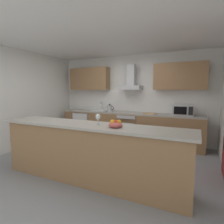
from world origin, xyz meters
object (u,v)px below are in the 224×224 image
object	(u,v)px
range_hood	(131,82)
chopping_board	(150,113)
wine_glass	(98,117)
microwave	(183,110)
refrigerator	(85,124)
kettle	(110,108)
sink	(100,110)
oven	(129,127)
fruit_bowl	(115,124)

from	to	relation	value
range_hood	chopping_board	world-z (taller)	range_hood
wine_glass	microwave	bearing A→B (deg)	65.38
refrigerator	microwave	xyz separation A→B (m)	(3.02, -0.03, 0.62)
kettle	sink	bearing A→B (deg)	172.75
oven	wine_glass	distance (m)	2.58
wine_glass	chopping_board	world-z (taller)	wine_glass
refrigerator	sink	bearing A→B (deg)	1.38
refrigerator	fruit_bowl	xyz separation A→B (m)	(2.23, -2.53, 0.61)
fruit_bowl	chopping_board	xyz separation A→B (m)	(-0.08, 2.51, -0.12)
oven	wine_glass	world-z (taller)	wine_glass
microwave	kettle	bearing A→B (deg)	-179.84
sink	kettle	distance (m)	0.36
microwave	kettle	world-z (taller)	microwave
kettle	fruit_bowl	distance (m)	2.82
microwave	wine_glass	world-z (taller)	microwave
sink	range_hood	size ratio (longest dim) A/B	0.69
oven	wine_glass	xyz separation A→B (m)	(0.35, -2.47, 0.65)
refrigerator	fruit_bowl	size ratio (longest dim) A/B	3.86
oven	refrigerator	size ratio (longest dim) A/B	0.94
sink	refrigerator	bearing A→B (deg)	-178.62
sink	wine_glass	xyz separation A→B (m)	(1.32, -2.48, 0.19)
sink	fruit_bowl	world-z (taller)	sink
microwave	wine_glass	size ratio (longest dim) A/B	2.81
oven	kettle	bearing A→B (deg)	-176.88
oven	refrigerator	world-z (taller)	oven
oven	fruit_bowl	xyz separation A→B (m)	(0.69, -2.53, 0.57)
microwave	range_hood	world-z (taller)	range_hood
refrigerator	microwave	world-z (taller)	microwave
kettle	oven	bearing A→B (deg)	3.12
fruit_bowl	chopping_board	size ratio (longest dim) A/B	0.65
kettle	fruit_bowl	size ratio (longest dim) A/B	1.31
sink	fruit_bowl	size ratio (longest dim) A/B	2.27
fruit_bowl	chopping_board	distance (m)	2.51
refrigerator	fruit_bowl	bearing A→B (deg)	-48.57
range_hood	refrigerator	bearing A→B (deg)	-175.09
oven	refrigerator	xyz separation A→B (m)	(-1.54, -0.00, -0.03)
range_hood	wine_glass	xyz separation A→B (m)	(0.35, -2.60, -0.67)
oven	fruit_bowl	distance (m)	2.69
microwave	range_hood	size ratio (longest dim) A/B	0.69
microwave	sink	size ratio (longest dim) A/B	1.00
wine_glass	chopping_board	xyz separation A→B (m)	(0.25, 2.45, -0.20)
microwave	sink	xyz separation A→B (m)	(-2.44, 0.04, -0.12)
range_hood	chopping_board	bearing A→B (deg)	-14.16
microwave	sink	distance (m)	2.45
oven	refrigerator	distance (m)	1.54
microwave	kettle	distance (m)	2.09
oven	sink	xyz separation A→B (m)	(-0.97, 0.01, 0.47)
sink	chopping_board	bearing A→B (deg)	-1.26
microwave	range_hood	bearing A→B (deg)	173.91
kettle	chopping_board	distance (m)	1.23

